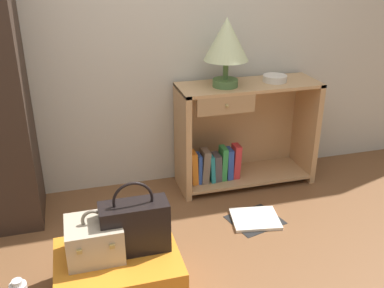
# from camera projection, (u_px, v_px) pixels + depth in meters

# --- Properties ---
(back_wall) EXTENTS (6.40, 0.10, 2.60)m
(back_wall) POSITION_uv_depth(u_px,v_px,m) (135.00, 1.00, 2.86)
(back_wall) COLOR beige
(back_wall) RESTS_ON ground_plane
(bookshelf) EXTENTS (0.99, 0.37, 0.76)m
(bookshelf) POSITION_uv_depth(u_px,v_px,m) (240.00, 136.00, 3.19)
(bookshelf) COLOR tan
(bookshelf) RESTS_ON ground_plane
(table_lamp) EXTENTS (0.30, 0.30, 0.45)m
(table_lamp) POSITION_uv_depth(u_px,v_px,m) (226.00, 42.00, 2.85)
(table_lamp) COLOR #4C7542
(table_lamp) RESTS_ON bookshelf
(bowl) EXTENTS (0.17, 0.17, 0.04)m
(bowl) POSITION_uv_depth(u_px,v_px,m) (275.00, 78.00, 3.07)
(bowl) COLOR silver
(bowl) RESTS_ON bookshelf
(suitcase_large) EXTENTS (0.61, 0.49, 0.24)m
(suitcase_large) POSITION_uv_depth(u_px,v_px,m) (119.00, 275.00, 2.20)
(suitcase_large) COLOR orange
(suitcase_large) RESTS_ON ground_plane
(train_case) EXTENTS (0.27, 0.25, 0.26)m
(train_case) POSITION_uv_depth(u_px,v_px,m) (94.00, 239.00, 2.12)
(train_case) COLOR #B7A88E
(train_case) RESTS_ON suitcase_large
(handbag) EXTENTS (0.33, 0.14, 0.38)m
(handbag) POSITION_uv_depth(u_px,v_px,m) (135.00, 226.00, 2.14)
(handbag) COLOR black
(handbag) RESTS_ON suitcase_large
(open_book_on_floor) EXTENTS (0.37, 0.34, 0.02)m
(open_book_on_floor) POSITION_uv_depth(u_px,v_px,m) (255.00, 219.00, 2.85)
(open_book_on_floor) COLOR white
(open_book_on_floor) RESTS_ON ground_plane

